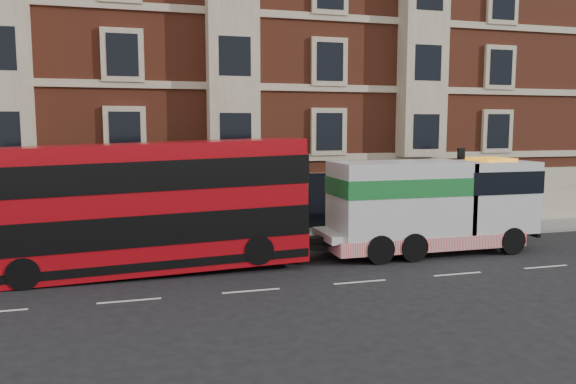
% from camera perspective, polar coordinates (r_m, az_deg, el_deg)
% --- Properties ---
extents(ground, '(120.00, 120.00, 0.00)m').
position_cam_1_polar(ground, '(19.44, -3.76, -10.00)').
color(ground, black).
rests_on(ground, ground).
extents(sidewalk, '(90.00, 3.00, 0.15)m').
position_cam_1_polar(sidewalk, '(26.58, -7.18, -5.31)').
color(sidewalk, slate).
rests_on(sidewalk, ground).
extents(victorian_terrace, '(45.00, 12.00, 20.40)m').
position_cam_1_polar(victorian_terrace, '(33.80, -8.56, 14.26)').
color(victorian_terrace, brown).
rests_on(victorian_terrace, ground).
extents(lamp_post_west, '(0.35, 0.15, 4.35)m').
position_cam_1_polar(lamp_post_west, '(24.68, -20.70, -0.49)').
color(lamp_post_west, black).
rests_on(lamp_post_west, sidewalk).
extents(lamp_post_east, '(0.35, 0.15, 4.35)m').
position_cam_1_polar(lamp_post_east, '(29.26, 17.07, 0.71)').
color(lamp_post_east, black).
rests_on(lamp_post_east, sidewalk).
extents(double_decker_bus, '(12.22, 2.81, 4.95)m').
position_cam_1_polar(double_decker_bus, '(21.96, -14.34, -1.26)').
color(double_decker_bus, '#A20910').
rests_on(double_decker_bus, ground).
extents(tow_truck, '(9.79, 2.89, 4.08)m').
position_cam_1_polar(tow_truck, '(25.37, 14.07, -1.24)').
color(tow_truck, silver).
rests_on(tow_truck, ground).
extents(pedestrian, '(0.76, 0.75, 1.77)m').
position_cam_1_polar(pedestrian, '(26.14, -21.38, -3.78)').
color(pedestrian, '#221B36').
rests_on(pedestrian, sidewalk).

